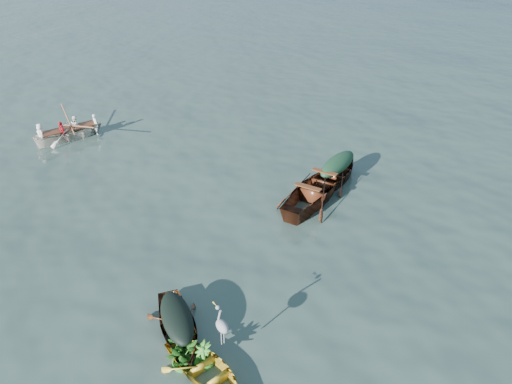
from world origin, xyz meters
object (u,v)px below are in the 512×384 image
yellow_dinghy (205,376)px  open_wooden_boat (315,200)px  rowed_boat (71,139)px  heron (222,331)px  green_tarp_boat (336,182)px  dark_covered_boat (179,335)px

yellow_dinghy → open_wooden_boat: (6.40, 4.44, 0.00)m
rowed_boat → heron: 13.93m
green_tarp_boat → dark_covered_boat: bearing=91.6°
yellow_dinghy → dark_covered_boat: bearing=76.5°
yellow_dinghy → heron: (0.53, 0.17, 0.81)m
rowed_boat → open_wooden_boat: bearing=-156.3°
dark_covered_boat → rowed_boat: bearing=98.7°
green_tarp_boat → rowed_boat: 11.31m
yellow_dinghy → green_tarp_boat: 9.36m
dark_covered_boat → rowed_boat: (0.95, 12.75, 0.00)m
dark_covered_boat → yellow_dinghy: bearing=-78.0°
yellow_dinghy → green_tarp_boat: (7.85, 5.09, 0.00)m
yellow_dinghy → open_wooden_boat: bearing=22.2°
yellow_dinghy → heron: 0.98m
yellow_dinghy → rowed_boat: 14.11m
rowed_boat → heron: (-0.45, -13.90, 0.81)m
dark_covered_boat → heron: size_ratio=3.47×
open_wooden_boat → heron: size_ratio=5.57×
green_tarp_boat → open_wooden_boat: bearing=90.0°
dark_covered_boat → green_tarp_boat: bearing=38.7°
green_tarp_boat → heron: 8.86m
dark_covered_boat → heron: 1.50m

